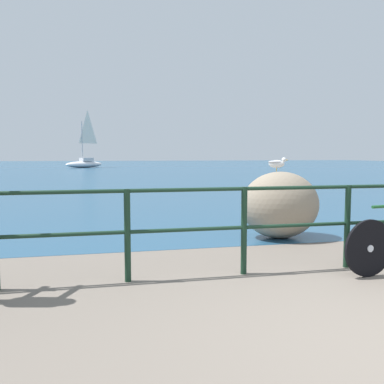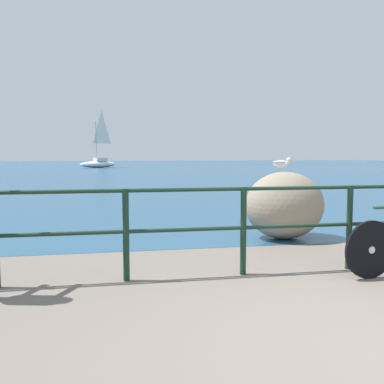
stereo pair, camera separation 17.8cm
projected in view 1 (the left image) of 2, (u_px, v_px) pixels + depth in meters
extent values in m
cube|color=#6B6056|center=(143.00, 181.00, 22.47)|extent=(120.00, 120.00, 0.10)
cube|color=navy|center=(119.00, 166.00, 50.07)|extent=(120.00, 90.00, 0.01)
cylinder|color=black|center=(127.00, 236.00, 4.50)|extent=(0.07, 0.07, 1.02)
cylinder|color=black|center=(244.00, 231.00, 4.79)|extent=(0.07, 0.07, 1.02)
cylinder|color=black|center=(347.00, 226.00, 5.09)|extent=(0.07, 0.07, 1.02)
cylinder|color=black|center=(298.00, 188.00, 4.90)|extent=(9.37, 0.04, 0.04)
cylinder|color=black|center=(297.00, 225.00, 4.94)|extent=(9.37, 0.04, 0.04)
cylinder|color=black|center=(369.00, 248.00, 4.70)|extent=(0.66, 0.12, 0.66)
cylinder|color=#B7BCC6|center=(369.00, 248.00, 4.70)|extent=(0.09, 0.07, 0.08)
ellipsoid|color=gray|center=(280.00, 205.00, 6.89)|extent=(1.32, 1.04, 1.11)
cylinder|color=gold|center=(276.00, 170.00, 6.90)|extent=(0.01, 0.01, 0.06)
cylinder|color=gold|center=(276.00, 170.00, 6.85)|extent=(0.01, 0.01, 0.06)
ellipsoid|color=white|center=(277.00, 164.00, 6.87)|extent=(0.28, 0.21, 0.13)
ellipsoid|color=#9E9EA3|center=(275.00, 162.00, 6.87)|extent=(0.27, 0.21, 0.06)
sphere|color=white|center=(284.00, 160.00, 6.83)|extent=(0.08, 0.08, 0.08)
cone|color=gold|center=(287.00, 160.00, 6.82)|extent=(0.06, 0.04, 0.02)
ellipsoid|color=white|center=(84.00, 164.00, 44.13)|extent=(4.34, 3.60, 0.70)
cube|color=silver|center=(86.00, 159.00, 44.30)|extent=(1.52, 1.40, 0.36)
cylinder|color=#B2B2B7|center=(82.00, 141.00, 43.76)|extent=(0.10, 0.10, 4.20)
pyramid|color=white|center=(88.00, 127.00, 44.18)|extent=(1.34, 0.97, 3.57)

